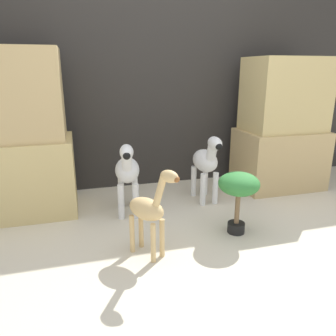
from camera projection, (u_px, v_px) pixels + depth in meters
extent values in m
plane|color=beige|center=(206.00, 256.00, 2.20)|extent=(14.00, 14.00, 0.00)
cube|color=#2D2B28|center=(152.00, 80.00, 3.33)|extent=(6.40, 0.08, 2.20)
cube|color=#D1B775|center=(24.00, 177.00, 2.80)|extent=(0.84, 0.58, 0.65)
cube|color=tan|center=(13.00, 95.00, 2.60)|extent=(0.76, 0.52, 0.73)
cube|color=tan|center=(279.00, 159.00, 3.45)|extent=(0.84, 0.58, 0.60)
cube|color=#D1B775|center=(285.00, 95.00, 3.25)|extent=(0.75, 0.52, 0.72)
cylinder|color=white|center=(215.00, 188.00, 3.02)|extent=(0.05, 0.05, 0.30)
cylinder|color=white|center=(203.00, 189.00, 2.99)|extent=(0.05, 0.05, 0.30)
cylinder|color=white|center=(205.00, 180.00, 3.25)|extent=(0.05, 0.05, 0.30)
cylinder|color=white|center=(194.00, 181.00, 3.21)|extent=(0.05, 0.05, 0.30)
ellipsoid|color=white|center=(205.00, 161.00, 3.05)|extent=(0.21, 0.35, 0.20)
cylinder|color=white|center=(212.00, 151.00, 2.88)|extent=(0.09, 0.14, 0.20)
ellipsoid|color=white|center=(215.00, 143.00, 2.80)|extent=(0.11, 0.20, 0.12)
sphere|color=black|center=(219.00, 147.00, 2.73)|extent=(0.06, 0.06, 0.06)
cube|color=black|center=(212.00, 150.00, 2.88)|extent=(0.02, 0.08, 0.16)
cylinder|color=white|center=(136.00, 201.00, 2.73)|extent=(0.05, 0.05, 0.30)
cylinder|color=white|center=(121.00, 202.00, 2.71)|extent=(0.05, 0.05, 0.30)
cylinder|color=white|center=(135.00, 191.00, 2.96)|extent=(0.05, 0.05, 0.30)
cylinder|color=white|center=(121.00, 191.00, 2.95)|extent=(0.05, 0.05, 0.30)
ellipsoid|color=white|center=(127.00, 170.00, 2.77)|extent=(0.25, 0.37, 0.20)
cylinder|color=white|center=(127.00, 160.00, 2.59)|extent=(0.10, 0.15, 0.20)
ellipsoid|color=white|center=(127.00, 152.00, 2.52)|extent=(0.13, 0.21, 0.12)
sphere|color=black|center=(127.00, 156.00, 2.44)|extent=(0.06, 0.06, 0.06)
cube|color=black|center=(127.00, 159.00, 2.59)|extent=(0.03, 0.08, 0.16)
cylinder|color=tan|center=(162.00, 238.00, 2.16)|extent=(0.03, 0.03, 0.27)
cylinder|color=tan|center=(153.00, 243.00, 2.10)|extent=(0.03, 0.03, 0.27)
cylinder|color=tan|center=(141.00, 229.00, 2.28)|extent=(0.03, 0.03, 0.27)
cylinder|color=tan|center=(132.00, 234.00, 2.22)|extent=(0.03, 0.03, 0.27)
ellipsoid|color=tan|center=(146.00, 209.00, 2.13)|extent=(0.28, 0.31, 0.14)
cylinder|color=tan|center=(160.00, 191.00, 2.02)|extent=(0.11, 0.13, 0.25)
ellipsoid|color=tan|center=(169.00, 176.00, 1.94)|extent=(0.13, 0.15, 0.08)
sphere|color=brown|center=(177.00, 179.00, 1.90)|extent=(0.04, 0.04, 0.04)
cylinder|color=black|center=(236.00, 227.00, 2.51)|extent=(0.13, 0.13, 0.08)
cylinder|color=brown|center=(237.00, 209.00, 2.47)|extent=(0.04, 0.04, 0.23)
ellipsoid|color=#337F38|center=(239.00, 184.00, 2.41)|extent=(0.31, 0.31, 0.17)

